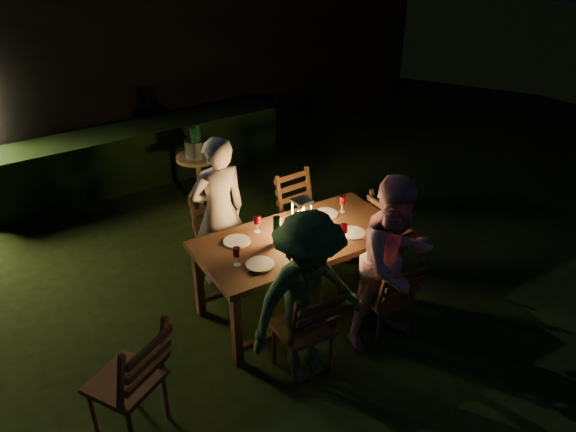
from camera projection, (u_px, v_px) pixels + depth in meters
garden_envelope at (106, 36)px, 9.45m from camera, size 40.00×40.00×3.20m
dining_table at (300, 244)px, 5.30m from camera, size 1.99×1.05×0.81m
chair_near_left at (304, 343)px, 4.73m from camera, size 0.47×0.51×1.00m
chair_near_right at (385, 309)px, 5.16m from camera, size 0.47×0.49×0.94m
chair_far_left at (223, 256)px, 5.88m from camera, size 0.47×0.50×1.03m
chair_far_right at (303, 231)px, 6.34m from camera, size 0.46×0.50×1.00m
chair_end at (395, 246)px, 6.08m from camera, size 0.50×0.47×0.98m
chair_spare at (131, 398)px, 4.18m from camera, size 0.66×0.68×1.07m
person_house_side at (219, 212)px, 5.67m from camera, size 0.61×0.41×1.62m
person_opp_right at (395, 263)px, 4.86m from camera, size 0.82×0.65×1.64m
person_opp_left at (308, 300)px, 4.46m from camera, size 1.04×0.62×1.57m
lantern at (302, 218)px, 5.25m from camera, size 0.16×0.16×0.35m
plate_far_left at (237, 241)px, 5.17m from camera, size 0.25×0.25×0.01m
plate_near_left at (260, 264)px, 4.85m from camera, size 0.25×0.25×0.01m
plate_far_right at (326, 214)px, 5.63m from camera, size 0.25×0.25×0.01m
plate_near_right at (352, 233)px, 5.30m from camera, size 0.25×0.25×0.01m
wineglass_a at (257, 224)px, 5.29m from camera, size 0.06×0.06×0.18m
wineglass_b at (237, 257)px, 4.80m from camera, size 0.06×0.06×0.18m
wineglass_c at (344, 233)px, 5.15m from camera, size 0.06×0.06×0.18m
wineglass_d at (342, 204)px, 5.64m from camera, size 0.06×0.06×0.18m
wineglass_e at (309, 246)px, 4.95m from camera, size 0.06×0.06×0.18m
bottle_table at (277, 231)px, 5.08m from camera, size 0.07×0.07×0.28m
napkin_left at (305, 256)px, 4.96m from camera, size 0.18×0.14×0.01m
napkin_right at (366, 234)px, 5.29m from camera, size 0.18×0.14×0.01m
phone at (257, 271)px, 4.76m from camera, size 0.14×0.07×0.01m
side_table at (198, 162)px, 7.17m from camera, size 0.55×0.55×0.74m
ice_bucket at (197, 148)px, 7.07m from camera, size 0.30×0.30×0.22m
bottle_bucket_a at (194, 146)px, 7.00m from camera, size 0.07×0.07×0.32m
bottle_bucket_b at (199, 142)px, 7.10m from camera, size 0.07×0.07×0.32m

